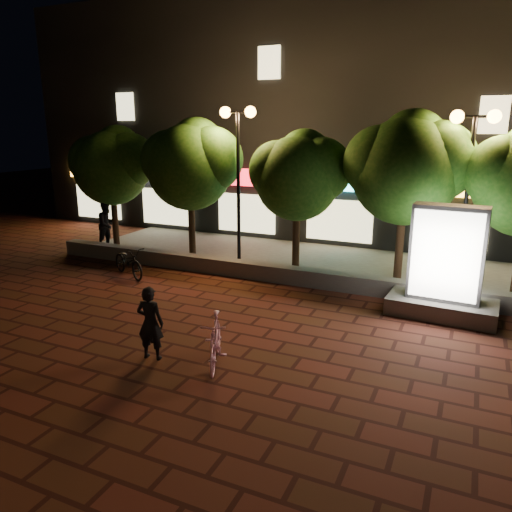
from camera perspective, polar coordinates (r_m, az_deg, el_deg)
The scene contains 15 objects.
ground at distance 11.79m, azimuth -6.74°, elevation -8.17°, with size 80.00×80.00×0.00m, color #5C251D.
retaining_wall at distance 15.05m, azimuth 1.08°, elevation -1.88°, with size 16.00×0.45×0.50m, color slate.
sidewalk at distance 17.34m, azimuth 4.36°, elevation -0.36°, with size 16.00×5.00×0.08m, color slate.
building_block at distance 22.95m, azimuth 10.42°, elevation 15.69°, with size 28.00×8.12×11.30m.
tree_far_left at distance 19.43m, azimuth -16.53°, elevation 10.47°, with size 3.36×2.80×4.63m.
tree_left at distance 17.35m, azimuth -7.59°, elevation 10.98°, with size 3.60×3.00×4.89m.
tree_mid at distance 15.63m, azimuth 5.18°, elevation 9.79°, with size 3.24×2.70×4.50m.
tree_right at distance 14.85m, azimuth 17.53°, elevation 10.25°, with size 3.72×3.10×5.07m.
street_lamp_left at distance 16.14m, azimuth -2.13°, elevation 12.88°, with size 1.26×0.36×5.18m.
street_lamp_right at distance 14.45m, azimuth 24.07°, elevation 10.86°, with size 1.26×0.36×4.98m.
ad_kiosk at distance 12.83m, azimuth 21.40°, elevation -1.81°, with size 2.67×1.45×2.82m.
scooter_pink at distance 9.76m, azimuth -4.82°, elevation -9.93°, with size 0.48×1.70×1.02m, color pink.
rider at distance 10.09m, azimuth -12.37°, elevation -7.72°, with size 0.57×0.37×1.56m, color black.
scooter_parked at distance 15.84m, azimuth -14.82°, elevation -0.62°, with size 0.65×1.86×0.98m, color black.
pedestrian at distance 19.42m, azimuth -17.12°, elevation 3.59°, with size 0.90×0.70×1.85m, color black.
Camera 1 is at (5.69, -9.23, 4.60)m, focal length 33.88 mm.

